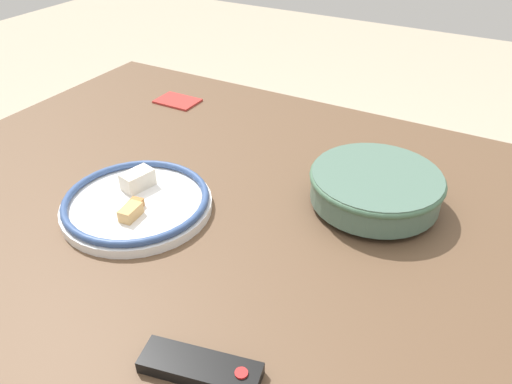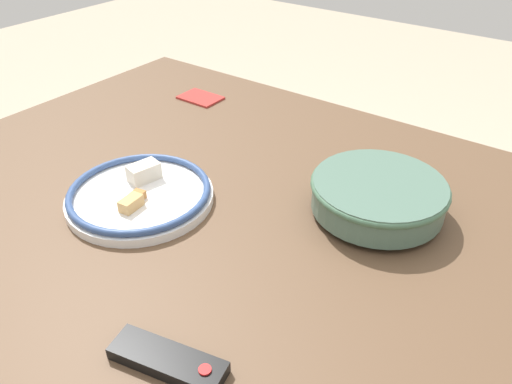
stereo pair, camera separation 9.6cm
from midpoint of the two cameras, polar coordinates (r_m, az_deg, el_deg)
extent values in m
cube|color=brown|center=(1.02, -1.00, -1.73)|extent=(1.41, 1.08, 0.04)
cylinder|color=brown|center=(1.86, -7.78, 2.91)|extent=(0.06, 0.06, 0.68)
cylinder|color=#4C6B5B|center=(1.00, 16.20, -2.14)|extent=(0.11, 0.11, 0.01)
cylinder|color=#4C6B5B|center=(0.98, 16.53, -0.43)|extent=(0.25, 0.25, 0.06)
cylinder|color=#9E4C1E|center=(0.98, 16.49, -0.65)|extent=(0.22, 0.22, 0.05)
torus|color=#42664C|center=(0.97, 16.73, 0.60)|extent=(0.26, 0.26, 0.01)
cylinder|color=white|center=(1.01, -10.45, -0.73)|extent=(0.29, 0.29, 0.02)
torus|color=#334C7F|center=(1.00, -10.55, 0.02)|extent=(0.28, 0.28, 0.01)
cube|color=tan|center=(0.96, -11.35, -1.38)|extent=(0.03, 0.05, 0.02)
cube|color=#B2753D|center=(0.98, -11.00, -0.81)|extent=(0.03, 0.05, 0.02)
cube|color=silver|center=(1.04, -10.14, 2.17)|extent=(0.05, 0.07, 0.04)
cube|color=black|center=(0.71, -6.07, -18.79)|extent=(0.17, 0.08, 0.02)
cylinder|color=red|center=(0.69, -1.64, -19.83)|extent=(0.02, 0.02, 0.00)
cube|color=#B2332D|center=(1.44, -4.45, 10.64)|extent=(0.12, 0.08, 0.01)
camera|label=1|loc=(0.05, -87.14, 1.94)|focal=35.00mm
camera|label=2|loc=(0.05, 92.86, -1.94)|focal=35.00mm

